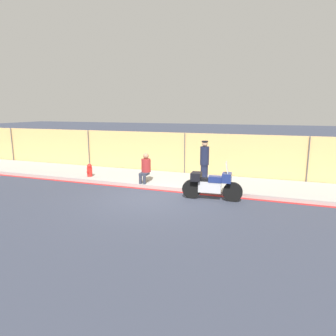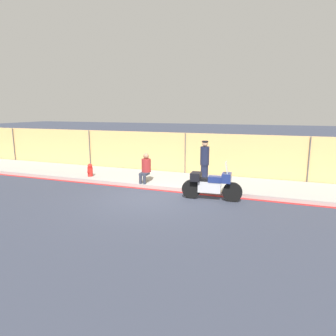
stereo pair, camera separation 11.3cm
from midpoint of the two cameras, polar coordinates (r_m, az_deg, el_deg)
ground_plane at (r=11.32m, az=-2.93°, el=-5.87°), size 120.00×120.00×0.00m
sidewalk at (r=13.82m, az=1.66°, el=-2.40°), size 41.89×2.95×0.16m
curb_paint_stripe at (r=12.41m, az=-0.68°, el=-4.32°), size 41.89×0.18×0.01m
storefront_fence at (r=15.09m, az=3.60°, el=2.60°), size 39.80×0.17×2.16m
motorcycle at (r=11.14m, az=8.51°, el=-3.10°), size 2.23×0.60×1.46m
officer_standing at (r=13.00m, az=7.23°, el=1.24°), size 0.39×0.39×1.83m
person_seated_on_curb at (r=13.08m, az=-4.03°, el=0.30°), size 0.41×0.67×1.28m
fire_hydrant at (r=14.74m, az=-14.41°, el=-0.39°), size 0.24×0.31×0.62m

